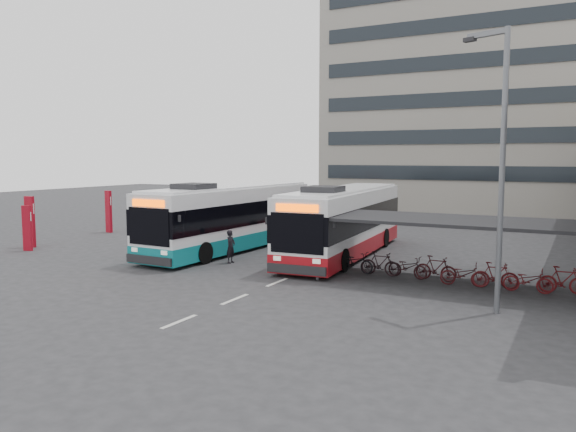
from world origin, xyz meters
The scene contains 11 objects.
ground centered at (0.00, 0.00, 0.00)m, with size 120.00×120.00×0.00m, color #28282B.
bike_shelter centered at (8.47, 3.00, 1.30)m, with size 10.00×4.00×2.54m.
office_block centered at (6.00, 36.00, 12.50)m, with size 30.00×15.00×25.00m, color gray.
road_markings centered at (2.50, -3.00, 0.01)m, with size 0.15×7.60×0.01m.
bus_main centered at (2.48, 6.89, 1.68)m, with size 3.61×12.42×3.62m.
bus_teal centered at (-3.49, 5.74, 1.70)m, with size 3.01×12.44×3.66m.
pedestrian centered at (-1.39, 2.56, 0.77)m, with size 0.56×0.37×1.54m, color black.
lamp_post centered at (10.65, -0.49, 5.03)m, with size 1.49×0.71×8.82m.
sign_totem_south centered at (-12.76, 0.39, 1.24)m, with size 0.51×0.28×2.39m.
sign_totem_mid centered at (-13.63, 1.24, 1.44)m, with size 0.61×0.25×2.79m.
sign_totem_north centered at (-14.42, 7.71, 1.41)m, with size 0.59×0.29×2.74m.
Camera 1 is at (13.09, -18.90, 4.91)m, focal length 35.00 mm.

